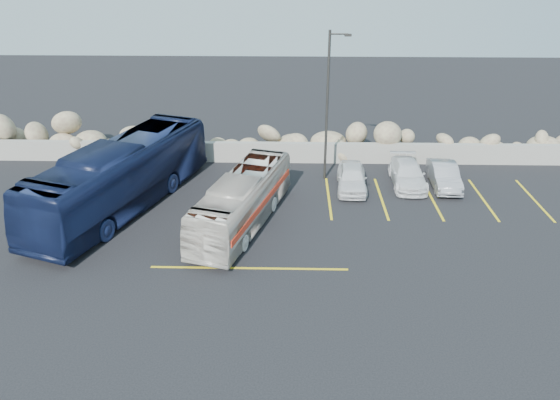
{
  "coord_description": "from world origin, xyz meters",
  "views": [
    {
      "loc": [
        0.7,
        -18.48,
        11.98
      ],
      "look_at": [
        0.16,
        4.0,
        1.27
      ],
      "focal_mm": 35.0,
      "sensor_mm": 36.0,
      "label": 1
    }
  ],
  "objects_px": {
    "lamppost": "(328,103)",
    "tour_coach": "(122,176)",
    "vintage_bus": "(243,200)",
    "car_b": "(444,176)",
    "car_c": "(408,174)",
    "car_a": "(352,178)"
  },
  "relations": [
    {
      "from": "tour_coach",
      "to": "lamppost",
      "type": "bearing_deg",
      "value": 40.14
    },
    {
      "from": "vintage_bus",
      "to": "lamppost",
      "type": "bearing_deg",
      "value": 68.9
    },
    {
      "from": "tour_coach",
      "to": "car_c",
      "type": "height_order",
      "value": "tour_coach"
    },
    {
      "from": "lamppost",
      "to": "car_a",
      "type": "xyz_separation_m",
      "value": [
        1.31,
        -1.35,
        -3.65
      ]
    },
    {
      "from": "car_b",
      "to": "tour_coach",
      "type": "bearing_deg",
      "value": -167.58
    },
    {
      "from": "vintage_bus",
      "to": "car_b",
      "type": "xyz_separation_m",
      "value": [
        10.4,
        4.56,
        -0.59
      ]
    },
    {
      "from": "car_b",
      "to": "car_c",
      "type": "relative_size",
      "value": 0.91
    },
    {
      "from": "tour_coach",
      "to": "car_a",
      "type": "distance_m",
      "value": 11.74
    },
    {
      "from": "vintage_bus",
      "to": "car_b",
      "type": "distance_m",
      "value": 11.37
    },
    {
      "from": "lamppost",
      "to": "vintage_bus",
      "type": "bearing_deg",
      "value": -127.12
    },
    {
      "from": "lamppost",
      "to": "car_c",
      "type": "bearing_deg",
      "value": -8.95
    },
    {
      "from": "lamppost",
      "to": "tour_coach",
      "type": "distance_m",
      "value": 11.13
    },
    {
      "from": "car_b",
      "to": "car_c",
      "type": "height_order",
      "value": "car_b"
    },
    {
      "from": "car_a",
      "to": "tour_coach",
      "type": "bearing_deg",
      "value": -164.57
    },
    {
      "from": "car_c",
      "to": "tour_coach",
      "type": "bearing_deg",
      "value": -166.46
    },
    {
      "from": "vintage_bus",
      "to": "tour_coach",
      "type": "bearing_deg",
      "value": -179.32
    },
    {
      "from": "car_c",
      "to": "vintage_bus",
      "type": "bearing_deg",
      "value": -149.33
    },
    {
      "from": "lamppost",
      "to": "tour_coach",
      "type": "height_order",
      "value": "lamppost"
    },
    {
      "from": "car_a",
      "to": "car_c",
      "type": "xyz_separation_m",
      "value": [
        3.07,
        0.66,
        -0.04
      ]
    },
    {
      "from": "lamppost",
      "to": "car_a",
      "type": "bearing_deg",
      "value": -45.84
    },
    {
      "from": "lamppost",
      "to": "car_c",
      "type": "relative_size",
      "value": 1.92
    },
    {
      "from": "vintage_bus",
      "to": "car_c",
      "type": "relative_size",
      "value": 2.08
    }
  ]
}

